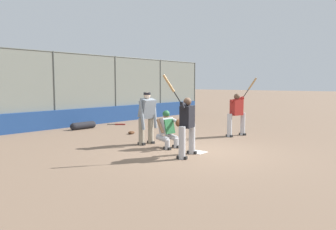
{
  "coord_description": "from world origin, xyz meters",
  "views": [
    {
      "loc": [
        7.72,
        5.48,
        2.02
      ],
      "look_at": [
        0.19,
        -1.0,
        1.05
      ],
      "focal_mm": 35.0,
      "sensor_mm": 36.0,
      "label": 1
    }
  ],
  "objects_px": {
    "catcher_behind_plate": "(168,129)",
    "fielding_glove_on_dirt": "(131,133)",
    "batter_on_deck": "(237,113)",
    "spare_bat_by_padding": "(119,124)",
    "batter_at_plate": "(187,124)",
    "equipment_bag_dugout_side": "(83,125)",
    "umpire_home": "(147,116)"
  },
  "relations": [
    {
      "from": "catcher_behind_plate",
      "to": "fielding_glove_on_dirt",
      "type": "distance_m",
      "value": 3.23
    },
    {
      "from": "batter_on_deck",
      "to": "spare_bat_by_padding",
      "type": "relative_size",
      "value": 3.3
    },
    {
      "from": "fielding_glove_on_dirt",
      "to": "spare_bat_by_padding",
      "type": "bearing_deg",
      "value": -121.19
    },
    {
      "from": "batter_at_plate",
      "to": "equipment_bag_dugout_side",
      "type": "bearing_deg",
      "value": -116.47
    },
    {
      "from": "spare_bat_by_padding",
      "to": "equipment_bag_dugout_side",
      "type": "bearing_deg",
      "value": -134.71
    },
    {
      "from": "batter_on_deck",
      "to": "spare_bat_by_padding",
      "type": "distance_m",
      "value": 6.07
    },
    {
      "from": "fielding_glove_on_dirt",
      "to": "equipment_bag_dugout_side",
      "type": "bearing_deg",
      "value": -80.99
    },
    {
      "from": "umpire_home",
      "to": "spare_bat_by_padding",
      "type": "relative_size",
      "value": 2.56
    },
    {
      "from": "umpire_home",
      "to": "batter_on_deck",
      "type": "height_order",
      "value": "batter_on_deck"
    },
    {
      "from": "catcher_behind_plate",
      "to": "spare_bat_by_padding",
      "type": "xyz_separation_m",
      "value": [
        -2.73,
        -5.49,
        -0.58
      ]
    },
    {
      "from": "umpire_home",
      "to": "batter_on_deck",
      "type": "bearing_deg",
      "value": 163.56
    },
    {
      "from": "catcher_behind_plate",
      "to": "fielding_glove_on_dirt",
      "type": "xyz_separation_m",
      "value": [
        -1.19,
        -2.95,
        -0.55
      ]
    },
    {
      "from": "catcher_behind_plate",
      "to": "batter_on_deck",
      "type": "height_order",
      "value": "batter_on_deck"
    },
    {
      "from": "batter_on_deck",
      "to": "spare_bat_by_padding",
      "type": "xyz_separation_m",
      "value": [
        0.75,
        -5.96,
        -0.85
      ]
    },
    {
      "from": "equipment_bag_dugout_side",
      "to": "umpire_home",
      "type": "bearing_deg",
      "value": 80.77
    },
    {
      "from": "spare_bat_by_padding",
      "to": "equipment_bag_dugout_side",
      "type": "xyz_separation_m",
      "value": [
        1.96,
        -0.11,
        0.13
      ]
    },
    {
      "from": "umpire_home",
      "to": "spare_bat_by_padding",
      "type": "bearing_deg",
      "value": -115.32
    },
    {
      "from": "catcher_behind_plate",
      "to": "spare_bat_by_padding",
      "type": "height_order",
      "value": "catcher_behind_plate"
    },
    {
      "from": "fielding_glove_on_dirt",
      "to": "equipment_bag_dugout_side",
      "type": "distance_m",
      "value": 2.68
    },
    {
      "from": "catcher_behind_plate",
      "to": "equipment_bag_dugout_side",
      "type": "distance_m",
      "value": 5.67
    },
    {
      "from": "batter_on_deck",
      "to": "umpire_home",
      "type": "bearing_deg",
      "value": 172.1
    },
    {
      "from": "spare_bat_by_padding",
      "to": "batter_at_plate",
      "type": "bearing_deg",
      "value": -67.87
    },
    {
      "from": "umpire_home",
      "to": "equipment_bag_dugout_side",
      "type": "height_order",
      "value": "umpire_home"
    },
    {
      "from": "umpire_home",
      "to": "batter_on_deck",
      "type": "xyz_separation_m",
      "value": [
        -3.47,
        1.39,
        -0.04
      ]
    },
    {
      "from": "equipment_bag_dugout_side",
      "to": "batter_at_plate",
      "type": "bearing_deg",
      "value": 78.9
    },
    {
      "from": "batter_at_plate",
      "to": "umpire_home",
      "type": "height_order",
      "value": "batter_at_plate"
    },
    {
      "from": "catcher_behind_plate",
      "to": "batter_at_plate",
      "type": "bearing_deg",
      "value": 67.39
    },
    {
      "from": "batter_on_deck",
      "to": "fielding_glove_on_dirt",
      "type": "bearing_deg",
      "value": 137.71
    },
    {
      "from": "catcher_behind_plate",
      "to": "batter_on_deck",
      "type": "distance_m",
      "value": 3.52
    },
    {
      "from": "umpire_home",
      "to": "batter_on_deck",
      "type": "relative_size",
      "value": 0.78
    },
    {
      "from": "batter_at_plate",
      "to": "catcher_behind_plate",
      "type": "height_order",
      "value": "batter_at_plate"
    },
    {
      "from": "catcher_behind_plate",
      "to": "fielding_glove_on_dirt",
      "type": "relative_size",
      "value": 3.76
    }
  ]
}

